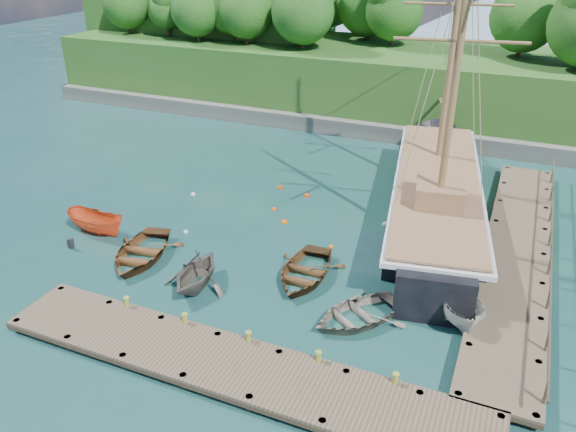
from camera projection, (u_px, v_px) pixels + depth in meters
name	position (u px, v px, depth m)	size (l,w,h in m)	color
ground	(260.00, 278.00, 27.79)	(160.00, 160.00, 0.00)	#163E38
dock_near	(232.00, 366.00, 21.57)	(20.00, 3.20, 1.10)	#493A2C
dock_east	(516.00, 251.00, 29.26)	(3.20, 24.00, 1.10)	#493A2C
bollard_0	(129.00, 317.00, 25.02)	(0.26, 0.26, 0.45)	olive
bollard_1	(187.00, 334.00, 23.97)	(0.26, 0.26, 0.45)	olive
bollard_2	(249.00, 352.00, 22.91)	(0.26, 0.26, 0.45)	olive
bollard_3	(318.00, 373.00, 21.85)	(0.26, 0.26, 0.45)	olive
bollard_4	(394.00, 395.00, 20.79)	(0.26, 0.26, 0.45)	olive
rowboat_0	(141.00, 258.00, 29.48)	(3.56, 4.99, 1.03)	brown
rowboat_1	(197.00, 286.00, 27.17)	(3.21, 3.72, 1.96)	#575048
rowboat_2	(304.00, 278.00, 27.84)	(3.43, 4.80, 0.99)	#4F341B
rowboat_3	(357.00, 320.00, 24.81)	(3.17, 4.43, 0.92)	slate
motorboat_orange	(98.00, 233.00, 31.99)	(1.47, 3.91, 1.51)	#E95523
cabin_boat_white	(455.00, 317.00, 25.02)	(1.70, 4.52, 1.74)	beige
schooner	(435.00, 202.00, 33.09)	(8.21, 27.13, 19.93)	black
mooring_buoy_0	(186.00, 232.00, 32.02)	(0.28, 0.28, 0.28)	silver
mooring_buoy_1	(274.00, 210.00, 34.61)	(0.29, 0.29, 0.29)	#EE4809
mooring_buoy_2	(284.00, 223.00, 33.09)	(0.37, 0.37, 0.37)	#EC6100
mooring_buoy_3	(385.00, 225.00, 32.83)	(0.35, 0.35, 0.35)	silver
mooring_buoy_4	(280.00, 188.00, 37.54)	(0.34, 0.34, 0.34)	#D43700
mooring_buoy_5	(307.00, 196.00, 36.39)	(0.37, 0.37, 0.37)	#E93405
mooring_buoy_6	(193.00, 195.00, 36.57)	(0.32, 0.32, 0.32)	silver
mooring_buoy_7	(331.00, 247.00, 30.51)	(0.28, 0.28, 0.28)	orange
headland	(280.00, 42.00, 55.48)	(51.00, 19.31, 12.90)	#474744
distant_ridge	(496.00, 16.00, 81.59)	(117.00, 40.00, 10.00)	#728CA5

